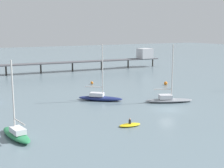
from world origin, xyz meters
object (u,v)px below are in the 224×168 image
at_px(mooring_buoy_outer, 166,83).
at_px(sailboat_navy, 100,97).
at_px(pier, 97,59).
at_px(sailboat_gray, 168,99).
at_px(dinghy_yellow, 130,125).
at_px(mooring_buoy_far, 92,83).
at_px(sailboat_green, 16,133).

bearing_deg(mooring_buoy_outer, sailboat_navy, -162.98).
distance_m(pier, sailboat_navy, 45.93).
height_order(sailboat_gray, mooring_buoy_outer, sailboat_gray).
xyz_separation_m(pier, dinghy_yellow, (-24.56, -56.99, -3.54)).
bearing_deg(mooring_buoy_far, sailboat_navy, -111.60).
bearing_deg(pier, mooring_buoy_far, -120.37).
bearing_deg(mooring_buoy_outer, sailboat_green, -154.04).
xyz_separation_m(pier, mooring_buoy_outer, (0.96, -34.21, -3.31)).
xyz_separation_m(sailboat_navy, mooring_buoy_outer, (21.72, 6.65, -0.23)).
bearing_deg(pier, sailboat_gray, -102.03).
relative_size(pier, mooring_buoy_far, 107.80).
xyz_separation_m(sailboat_navy, mooring_buoy_far, (6.63, 16.74, -0.32)).
bearing_deg(pier, sailboat_green, -126.22).
height_order(sailboat_gray, sailboat_green, sailboat_gray).
bearing_deg(dinghy_yellow, sailboat_green, 168.25).
distance_m(dinghy_yellow, mooring_buoy_outer, 34.21).
distance_m(dinghy_yellow, mooring_buoy_far, 34.49).
relative_size(sailboat_navy, mooring_buoy_far, 15.52).
bearing_deg(sailboat_gray, pier, 77.97).
height_order(sailboat_green, mooring_buoy_outer, sailboat_green).
height_order(sailboat_gray, dinghy_yellow, sailboat_gray).
bearing_deg(mooring_buoy_far, dinghy_yellow, -107.60).
bearing_deg(sailboat_green, sailboat_navy, 34.85).
distance_m(pier, mooring_buoy_outer, 34.38).
bearing_deg(sailboat_gray, dinghy_yellow, -149.10).
relative_size(sailboat_gray, sailboat_navy, 1.00).
distance_m(sailboat_gray, sailboat_green, 29.63).
distance_m(sailboat_navy, sailboat_green, 22.80).
height_order(sailboat_navy, sailboat_green, sailboat_navy).
height_order(pier, mooring_buoy_outer, pier).
xyz_separation_m(sailboat_gray, mooring_buoy_far, (-3.80, 24.36, -0.27)).
height_order(pier, sailboat_green, sailboat_green).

